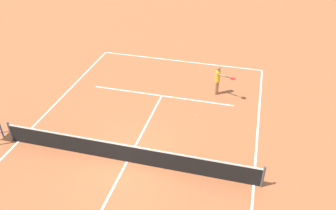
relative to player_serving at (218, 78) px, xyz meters
The scene contains 5 objects.
ground_plane 7.47m from the player_serving, 65.51° to the left, with size 60.00×60.00×0.00m, color #B76038.
court_lines 7.47m from the player_serving, 65.51° to the left, with size 11.12×20.92×0.01m.
tennis_net 7.42m from the player_serving, 65.51° to the left, with size 11.72×0.10×1.07m.
player_serving is the anchor object (origin of this frame).
tennis_ball 2.79m from the player_serving, 74.35° to the left, with size 0.07×0.07×0.07m, color #CCE033.
Camera 1 is at (-4.65, 10.55, 10.51)m, focal length 36.89 mm.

